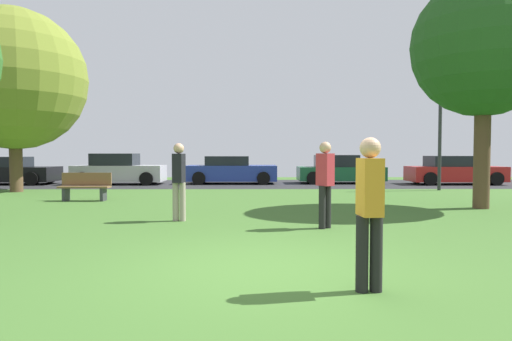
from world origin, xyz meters
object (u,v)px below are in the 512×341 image
at_px(person_thrower, 325,180).
at_px(maple_tree_near, 14,79).
at_px(parked_car_silver, 119,170).
at_px(parked_car_green, 339,170).
at_px(parked_car_red, 454,171).
at_px(parked_car_blue, 231,171).
at_px(parked_car_black, 7,172).
at_px(street_lamp_post, 440,136).
at_px(park_bench, 85,186).
at_px(oak_tree_right, 484,46).
at_px(person_walking, 370,207).
at_px(person_bystander, 179,178).

bearing_deg(person_thrower, maple_tree_near, -164.40).
xyz_separation_m(parked_car_silver, parked_car_green, (11.00, 0.65, -0.04)).
bearing_deg(parked_car_red, parked_car_green, 171.99).
xyz_separation_m(parked_car_silver, parked_car_blue, (5.51, 0.45, -0.04)).
height_order(parked_car_black, parked_car_silver, parked_car_silver).
bearing_deg(parked_car_red, street_lamp_post, -122.74).
relative_size(parked_car_green, park_bench, 2.68).
relative_size(oak_tree_right, street_lamp_post, 1.43).
height_order(maple_tree_near, person_thrower, maple_tree_near).
xyz_separation_m(person_thrower, parked_car_black, (-13.55, 12.73, -0.36)).
bearing_deg(parked_car_green, parked_car_silver, -176.61).
bearing_deg(park_bench, parked_car_green, -140.73).
height_order(maple_tree_near, parked_car_green, maple_tree_near).
bearing_deg(parked_car_silver, park_bench, -81.00).
distance_m(person_thrower, park_bench, 8.67).
distance_m(person_thrower, parked_car_red, 15.11).
bearing_deg(person_walking, street_lamp_post, -30.09).
bearing_deg(parked_car_blue, parked_car_green, 2.11).
bearing_deg(person_thrower, oak_tree_right, 86.86).
xyz_separation_m(person_walking, parked_car_green, (3.14, 17.37, -0.30)).
height_order(person_walking, parked_car_silver, person_walking).
height_order(oak_tree_right, person_walking, oak_tree_right).
distance_m(person_bystander, parked_car_silver, 12.64).
bearing_deg(street_lamp_post, person_bystander, -139.24).
xyz_separation_m(parked_car_black, park_bench, (6.67, -7.47, -0.17)).
relative_size(parked_car_blue, park_bench, 2.78).
height_order(person_thrower, person_bystander, person_thrower).
height_order(person_walking, parked_car_red, person_walking).
xyz_separation_m(maple_tree_near, person_walking, (10.66, -12.60, -3.48)).
bearing_deg(parked_car_green, parked_car_red, -8.01).
bearing_deg(oak_tree_right, person_bystander, -164.71).
bearing_deg(parked_car_green, person_walking, -100.24).
distance_m(parked_car_blue, parked_car_green, 5.49).
distance_m(person_bystander, parked_car_green, 13.72).
bearing_deg(parked_car_red, oak_tree_right, -110.92).
height_order(parked_car_red, park_bench, parked_car_red).
distance_m(maple_tree_near, park_bench, 6.50).
height_order(person_thrower, parked_car_red, person_thrower).
xyz_separation_m(person_walking, parked_car_blue, (-2.35, 17.17, -0.31)).
bearing_deg(parked_car_black, person_bystander, -48.42).
height_order(maple_tree_near, person_walking, maple_tree_near).
bearing_deg(person_bystander, parked_car_green, -17.95).
bearing_deg(parked_car_silver, person_bystander, -67.14).
distance_m(person_bystander, parked_car_black, 15.69).
height_order(person_bystander, parked_car_black, person_bystander).
distance_m(person_thrower, person_bystander, 3.30).
xyz_separation_m(person_bystander, street_lamp_post, (9.40, 8.10, 1.27)).
xyz_separation_m(person_bystander, parked_car_black, (-10.41, 11.73, -0.35)).
distance_m(park_bench, street_lamp_post, 13.80).
relative_size(person_bystander, parked_car_black, 0.38).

